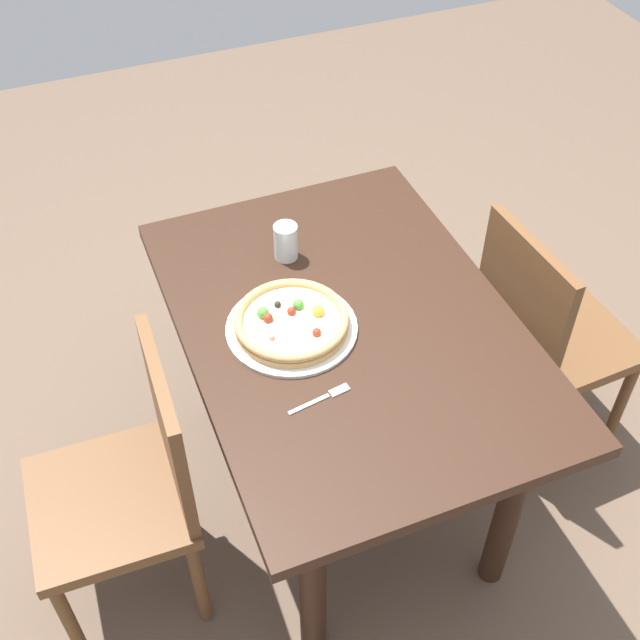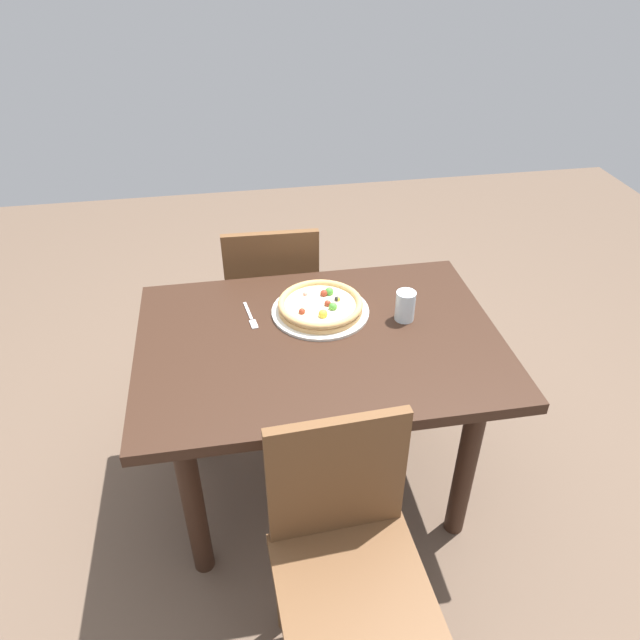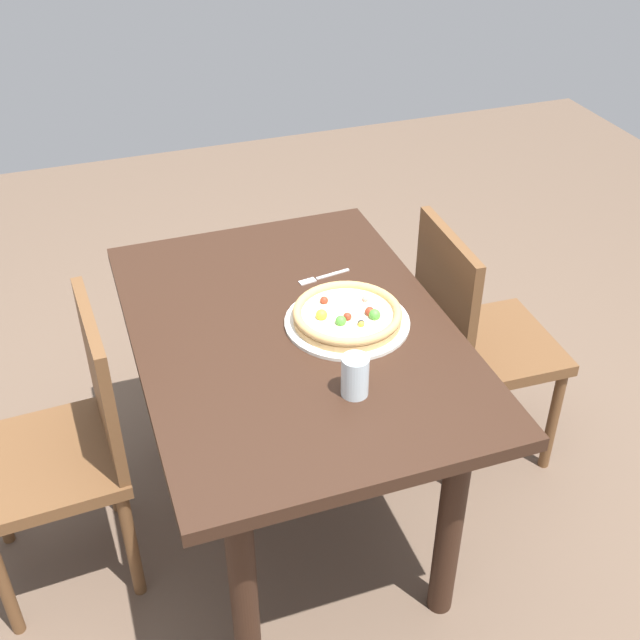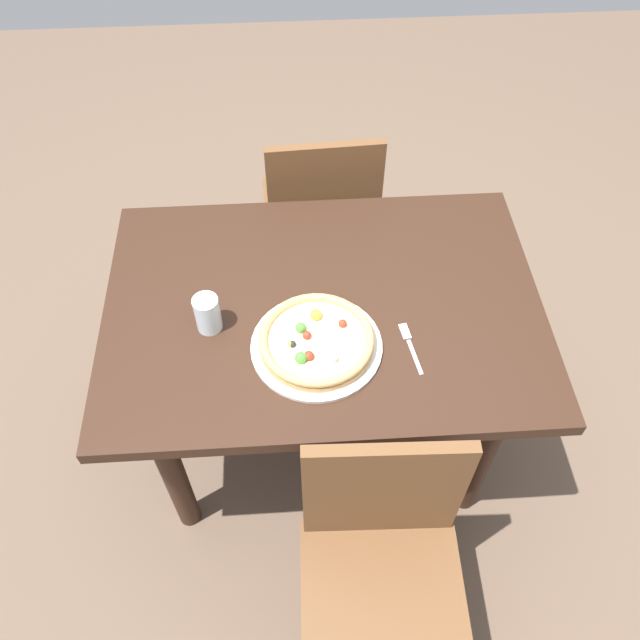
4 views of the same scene
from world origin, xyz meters
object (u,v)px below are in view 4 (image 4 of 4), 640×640
(dining_table, at_px, (323,329))
(drinking_glass, at_px, (208,314))
(plate, at_px, (316,346))
(pizza, at_px, (316,340))
(fork, at_px, (410,344))
(chair_far, at_px, (321,215))
(chair_near, at_px, (382,567))

(dining_table, height_order, drinking_glass, drinking_glass)
(dining_table, xyz_separation_m, plate, (-0.03, -0.15, 0.12))
(dining_table, bearing_deg, drinking_glass, -168.86)
(pizza, distance_m, fork, 0.25)
(dining_table, xyz_separation_m, chair_far, (0.03, 0.64, -0.14))
(chair_near, relative_size, chair_far, 1.00)
(fork, bearing_deg, chair_near, 157.82)
(fork, bearing_deg, chair_far, 3.90)
(chair_near, bearing_deg, pizza, -73.04)
(drinking_glass, bearing_deg, chair_near, -54.59)
(plate, distance_m, drinking_glass, 0.30)
(chair_far, relative_size, drinking_glass, 8.09)
(chair_near, height_order, fork, chair_near)
(chair_near, relative_size, plate, 2.54)
(chair_near, distance_m, pizza, 0.58)
(dining_table, distance_m, drinking_glass, 0.35)
(pizza, xyz_separation_m, fork, (0.24, -0.01, -0.03))
(dining_table, distance_m, fork, 0.29)
(chair_near, relative_size, pizza, 2.92)
(chair_near, height_order, chair_far, same)
(pizza, bearing_deg, plate, -4.80)
(plate, distance_m, pizza, 0.03)
(dining_table, xyz_separation_m, pizza, (-0.03, -0.15, 0.14))
(dining_table, bearing_deg, pizza, -100.88)
(plate, bearing_deg, chair_near, -75.04)
(dining_table, bearing_deg, plate, -100.64)
(chair_near, distance_m, fork, 0.56)
(chair_near, relative_size, fork, 5.25)
(pizza, height_order, drinking_glass, drinking_glass)
(dining_table, relative_size, chair_far, 1.38)
(fork, distance_m, drinking_glass, 0.53)
(dining_table, xyz_separation_m, chair_near, (0.10, -0.64, -0.14))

